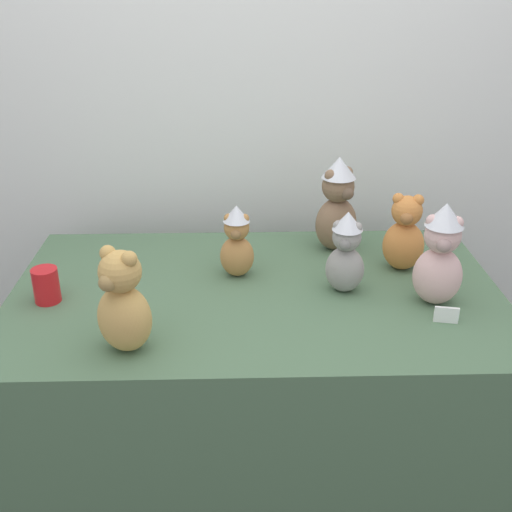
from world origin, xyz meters
TOP-DOWN VIEW (x-y plane):
  - wall_back at (0.00, 0.97)m, footprint 7.00×0.08m
  - display_table at (0.00, 0.25)m, footprint 1.57×0.94m
  - teddy_bear_blush at (0.55, 0.15)m, footprint 0.17×0.15m
  - teddy_bear_ash at (0.28, 0.24)m, footprint 0.15×0.13m
  - teddy_bear_mocha at (0.30, 0.56)m, footprint 0.20×0.19m
  - teddy_bear_caramel at (-0.06, 0.36)m, footprint 0.12×0.10m
  - teddy_bear_ginger at (0.50, 0.39)m, footprint 0.16×0.15m
  - teddy_bear_honey at (-0.36, -0.07)m, footprint 0.20×0.19m
  - party_cup_red at (-0.65, 0.20)m, footprint 0.08×0.08m
  - name_card_front_left at (0.55, 0.03)m, footprint 0.07×0.02m

SIDE VIEW (x-z plane):
  - display_table at x=0.00m, z-range 0.00..0.74m
  - name_card_front_left at x=0.55m, z-range 0.74..0.79m
  - party_cup_red at x=-0.65m, z-range 0.74..0.85m
  - teddy_bear_caramel at x=-0.06m, z-range 0.74..0.99m
  - teddy_bear_ginger at x=0.50m, z-range 0.73..1.00m
  - teddy_bear_ash at x=0.28m, z-range 0.74..1.01m
  - teddy_bear_honey at x=-0.36m, z-range 0.73..1.03m
  - teddy_bear_blush at x=0.55m, z-range 0.74..1.06m
  - teddy_bear_mocha at x=0.30m, z-range 0.74..1.08m
  - wall_back at x=0.00m, z-range 0.00..2.60m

